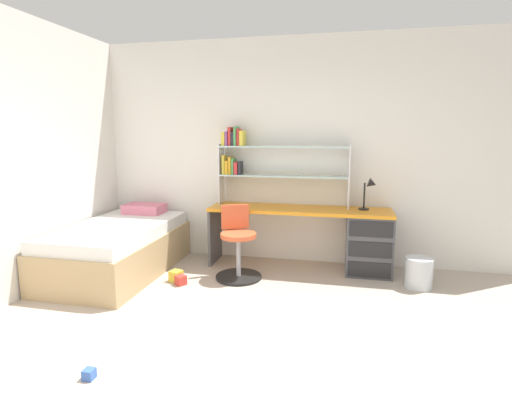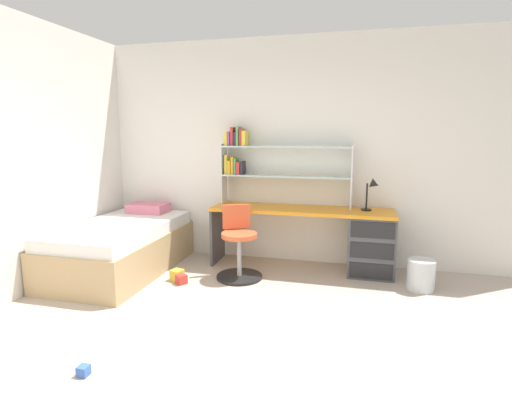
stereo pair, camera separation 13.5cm
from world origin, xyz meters
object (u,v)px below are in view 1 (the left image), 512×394
Objects in this scene: desk at (348,237)px; toy_block_yellow_0 at (176,276)px; desk_lamp at (370,189)px; bed_platform at (119,248)px; waste_bin at (419,273)px; toy_block_red_2 at (181,280)px; swivel_chair at (238,249)px; toy_block_blue_1 at (89,374)px; bookshelf_hutch at (263,160)px.

toy_block_yellow_0 is (-1.86, -0.75, -0.36)m from desk.
desk_lamp is at bearing 8.36° from desk.
bed_platform reaches higher than waste_bin.
waste_bin is 3.23× the size of toy_block_red_2.
swivel_chair reaches higher than toy_block_yellow_0.
toy_block_blue_1 is (-0.48, -2.05, -0.29)m from swivel_chair.
desk is 2.04m from toy_block_yellow_0.
bookshelf_hutch is 1.33m from desk_lamp.
toy_block_yellow_0 is at bearing -8.89° from bed_platform.
desk_lamp is at bearing 53.13° from toy_block_blue_1.
swivel_chair is 6.84× the size of toy_block_yellow_0.
toy_block_blue_1 is (-1.92, -2.57, -0.96)m from desk_lamp.
bookshelf_hutch is at bearing 164.26° from waste_bin.
bed_platform is 18.22× the size of toy_block_red_2.
desk_lamp is 3.21× the size of toy_block_yellow_0.
desk_lamp reaches higher than toy_block_red_2.
waste_bin is at bearing -37.58° from desk_lamp.
swivel_chair is 0.74m from toy_block_yellow_0.
desk is at bearing 22.00° from toy_block_yellow_0.
desk is at bearing -7.85° from bookshelf_hutch.
swivel_chair is 2.52× the size of waste_bin.
bookshelf_hutch reaches higher than toy_block_red_2.
bookshelf_hutch reaches higher than toy_block_blue_1.
toy_block_red_2 is at bearing -169.19° from waste_bin.
desk_lamp is at bearing 19.75° from swivel_chair.
bookshelf_hutch is 3.03m from toy_block_blue_1.
bookshelf_hutch is at bearing 54.54° from toy_block_red_2.
swivel_chair is (-0.15, -0.63, -0.98)m from bookshelf_hutch.
bed_platform is 25.69× the size of toy_block_blue_1.
swivel_chair is (-1.44, -0.52, -0.67)m from desk_lamp.
desk_lamp reaches higher than toy_block_blue_1.
desk_lamp is at bearing 13.15° from bed_platform.
toy_block_yellow_0 reaches higher than toy_block_red_2.
desk is 30.43× the size of toy_block_blue_1.
desk is at bearing -171.64° from desk_lamp.
waste_bin is 2.63m from toy_block_yellow_0.
bookshelf_hutch is at bearing 172.15° from desk.
bookshelf_hutch is at bearing 76.68° from toy_block_blue_1.
toy_block_blue_1 is at bearing -138.27° from waste_bin.
waste_bin is 2.55m from toy_block_red_2.
swivel_chair is at bearing -176.35° from waste_bin.
toy_block_red_2 is (0.86, -0.21, -0.24)m from bed_platform.
desk reaches higher than toy_block_yellow_0.
bookshelf_hutch is 13.49× the size of toy_block_yellow_0.
bed_platform is (-1.41, -0.15, -0.03)m from swivel_chair.
toy_block_red_2 is at bearing -147.24° from swivel_chair.
desk is at bearing 13.55° from bed_platform.
waste_bin is at bearing 4.63° from bed_platform.
desk_lamp reaches higher than bed_platform.
bookshelf_hutch is at bearing 174.94° from desk_lamp.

